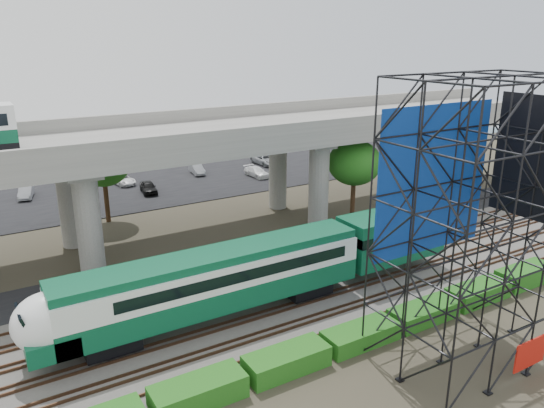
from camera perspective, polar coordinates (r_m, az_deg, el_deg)
ground at (r=34.19m, az=3.42°, el=-11.84°), size 140.00×140.00×0.00m
ballast_bed at (r=35.60m, az=1.59°, el=-10.35°), size 90.00×12.00×0.20m
service_road at (r=42.32m, az=-4.61°, el=-5.72°), size 90.00×5.00×0.08m
parking_lot at (r=63.12m, az=-14.17°, el=1.78°), size 90.00×18.00×0.08m
harbor_water at (r=83.91m, az=-18.66°, el=5.28°), size 140.00×40.00×0.03m
rail_tracks at (r=35.52m, az=1.59°, el=-10.09°), size 90.00×9.52×0.16m
commuter_train at (r=33.05m, az=-2.64°, el=-7.31°), size 29.30×3.06×4.30m
overpass at (r=44.16m, az=-9.74°, el=6.22°), size 80.00×12.00×12.40m
scaffold_tower at (r=29.01m, az=21.05°, el=-2.39°), size 9.36×6.36×15.00m
hedge_strip at (r=31.53m, az=9.52°, el=-13.68°), size 34.60×1.80×1.20m
trees at (r=43.89m, az=-13.58°, el=2.36°), size 40.94×16.94×7.69m
suv at (r=38.35m, az=-18.93°, el=-8.21°), size 4.92×3.74×1.24m
parked_cars at (r=63.39m, az=-11.94°, el=2.62°), size 37.98×9.49×1.31m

